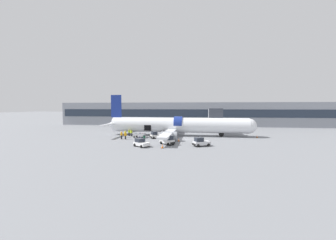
# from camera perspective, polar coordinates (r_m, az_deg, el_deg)

# --- Properties ---
(ground_plane) EXTENTS (500.00, 500.00, 0.00)m
(ground_plane) POSITION_cam_1_polar(r_m,az_deg,el_deg) (46.09, 5.94, -5.32)
(ground_plane) COLOR slate
(terminal_strip) EXTENTS (104.67, 8.79, 8.84)m
(terminal_strip) POSITION_cam_1_polar(r_m,az_deg,el_deg) (80.33, 7.00, 1.65)
(terminal_strip) COLOR gray
(terminal_strip) RESTS_ON ground_plane
(jet_bridge_stub) EXTENTS (3.48, 11.87, 6.81)m
(jet_bridge_stub) POSITION_cam_1_polar(r_m,az_deg,el_deg) (57.91, 12.74, 1.56)
(jet_bridge_stub) COLOR #4C4C51
(jet_bridge_stub) RESTS_ON ground_plane
(airplane) EXTENTS (37.64, 32.00, 10.27)m
(airplane) POSITION_cam_1_polar(r_m,az_deg,el_deg) (51.42, 2.41, -1.48)
(airplane) COLOR white
(airplane) RESTS_ON ground_plane
(baggage_tug_lead) EXTENTS (3.34, 3.03, 1.46)m
(baggage_tug_lead) POSITION_cam_1_polar(r_m,az_deg,el_deg) (37.75, -7.44, -6.34)
(baggage_tug_lead) COLOR white
(baggage_tug_lead) RESTS_ON ground_plane
(baggage_tug_mid) EXTENTS (2.98, 2.63, 1.58)m
(baggage_tug_mid) POSITION_cam_1_polar(r_m,az_deg,el_deg) (47.03, -3.45, -4.31)
(baggage_tug_mid) COLOR silver
(baggage_tug_mid) RESTS_ON ground_plane
(baggage_tug_rear) EXTENTS (3.20, 2.96, 1.77)m
(baggage_tug_rear) POSITION_cam_1_polar(r_m,az_deg,el_deg) (39.34, -0.10, -5.75)
(baggage_tug_rear) COLOR white
(baggage_tug_rear) RESTS_ON ground_plane
(baggage_tug_spare) EXTENTS (3.45, 2.70, 1.62)m
(baggage_tug_spare) POSITION_cam_1_polar(r_m,az_deg,el_deg) (38.22, 9.10, -6.15)
(baggage_tug_spare) COLOR silver
(baggage_tug_spare) RESTS_ON ground_plane
(baggage_cart_loading) EXTENTS (3.58, 2.21, 1.12)m
(baggage_cart_loading) POSITION_cam_1_polar(r_m,az_deg,el_deg) (48.66, -7.87, -4.17)
(baggage_cart_loading) COLOR silver
(baggage_cart_loading) RESTS_ON ground_plane
(ground_crew_loader_a) EXTENTS (0.58, 0.39, 1.68)m
(ground_crew_loader_a) POSITION_cam_1_polar(r_m,az_deg,el_deg) (49.39, -11.75, -3.74)
(ground_crew_loader_a) COLOR #2D2D33
(ground_crew_loader_a) RESTS_ON ground_plane
(ground_crew_loader_b) EXTENTS (0.57, 0.38, 1.67)m
(ground_crew_loader_b) POSITION_cam_1_polar(r_m,az_deg,el_deg) (51.04, -10.16, -3.49)
(ground_crew_loader_b) COLOR #2D2D33
(ground_crew_loader_b) RESTS_ON ground_plane
(ground_crew_driver) EXTENTS (0.54, 0.53, 1.67)m
(ground_crew_driver) POSITION_cam_1_polar(r_m,az_deg,el_deg) (46.60, -11.72, -4.19)
(ground_crew_driver) COLOR black
(ground_crew_driver) RESTS_ON ground_plane
(ground_crew_supervisor) EXTENTS (0.60, 0.55, 1.78)m
(ground_crew_supervisor) POSITION_cam_1_polar(r_m,az_deg,el_deg) (47.07, -12.76, -4.06)
(ground_crew_supervisor) COLOR black
(ground_crew_supervisor) RESTS_ON ground_plane
(ground_crew_helper) EXTENTS (0.45, 0.60, 1.71)m
(ground_crew_helper) POSITION_cam_1_polar(r_m,az_deg,el_deg) (51.87, -10.74, -3.37)
(ground_crew_helper) COLOR black
(ground_crew_helper) RESTS_ON ground_plane
(suitcase_on_tarmac_upright) EXTENTS (0.58, 0.31, 0.84)m
(suitcase_on_tarmac_upright) POSITION_cam_1_polar(r_m,az_deg,el_deg) (46.37, -6.64, -4.82)
(suitcase_on_tarmac_upright) COLOR #14472D
(suitcase_on_tarmac_upright) RESTS_ON ground_plane
(suitcase_on_tarmac_spare) EXTENTS (0.46, 0.40, 0.61)m
(suitcase_on_tarmac_spare) POSITION_cam_1_polar(r_m,az_deg,el_deg) (46.34, -7.78, -4.98)
(suitcase_on_tarmac_spare) COLOR #1E2347
(suitcase_on_tarmac_spare) RESTS_ON ground_plane
(safety_cone_nose) EXTENTS (0.47, 0.47, 0.60)m
(safety_cone_nose) POSITION_cam_1_polar(r_m,az_deg,el_deg) (52.33, 23.45, -4.23)
(safety_cone_nose) COLOR black
(safety_cone_nose) RESTS_ON ground_plane
(safety_cone_engine_left) EXTENTS (0.54, 0.54, 0.71)m
(safety_cone_engine_left) POSITION_cam_1_polar(r_m,az_deg,el_deg) (36.04, -1.55, -7.29)
(safety_cone_engine_left) COLOR black
(safety_cone_engine_left) RESTS_ON ground_plane
(safety_cone_wingtip) EXTENTS (0.54, 0.54, 0.61)m
(safety_cone_wingtip) POSITION_cam_1_polar(r_m,az_deg,el_deg) (43.12, 2.96, -5.55)
(safety_cone_wingtip) COLOR black
(safety_cone_wingtip) RESTS_ON ground_plane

